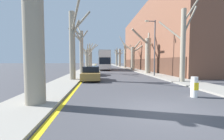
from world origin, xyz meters
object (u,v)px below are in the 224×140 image
Objects in this scene: street_tree_left_3 at (87,58)px; street_tree_right_5 at (117,57)px; street_tree_left_5 at (91,57)px; street_tree_right_4 at (120,57)px; street_tree_left_2 at (81,49)px; street_tree_right_0 at (183,43)px; lamp_post at (154,45)px; double_decker_bus at (104,59)px; parked_car_1 at (93,71)px; traffic_bollard at (194,87)px; street_tree_left_4 at (89,57)px; street_tree_right_3 at (125,55)px; street_tree_right_2 at (133,56)px; street_tree_left_1 at (73,43)px; street_tree_right_1 at (148,54)px; parked_car_0 at (91,74)px; street_tree_left_0 at (33,26)px.

street_tree_right_5 is (10.63, 29.44, 1.03)m from street_tree_left_3.
street_tree_left_5 reaches higher than street_tree_right_4.
street_tree_left_2 is 9.64m from street_tree_left_3.
lamp_post is at bearing 96.10° from street_tree_right_0.
street_tree_left_3 is 22.32m from street_tree_right_4.
street_tree_left_2 reaches higher than lamp_post.
double_decker_bus is at bearing -102.86° from street_tree_right_5.
parked_car_1 is 15.11m from traffic_bollard.
street_tree_right_5 reaches higher than lamp_post.
street_tree_right_5 is at bearing 89.00° from street_tree_right_4.
double_decker_bus reaches higher than traffic_bollard.
street_tree_left_4 is at bearing 116.43° from double_decker_bus.
street_tree_left_4 is 10.53m from street_tree_right_3.
parked_car_1 is (-8.58, -11.79, -2.46)m from street_tree_right_2.
street_tree_right_3 reaches higher than street_tree_left_1.
street_tree_right_1 is at bearing 81.51° from lamp_post.
street_tree_left_3 is 0.74× the size of street_tree_left_5.
parked_car_0 is at bearing 127.24° from traffic_bollard.
street_tree_right_4 is (10.64, 29.26, -0.59)m from street_tree_left_2.
street_tree_left_5 is at bearing 90.03° from street_tree_left_1.
street_tree_left_1 reaches higher than lamp_post.
street_tree_right_3 is at bearing 89.86° from street_tree_right_0.
street_tree_left_2 reaches higher than street_tree_right_0.
lamp_post is (9.86, -33.63, 0.53)m from street_tree_left_5.
street_tree_left_0 is at bearing -148.56° from street_tree_right_0.
street_tree_left_4 is at bearing -132.19° from street_tree_right_4.
street_tree_left_1 is 10.34m from lamp_post.
street_tree_left_0 reaches higher than parked_car_1.
street_tree_right_2 is at bearing 53.95° from parked_car_1.
street_tree_left_5 is 0.78× the size of double_decker_bus.
parked_car_1 is at bearing -104.51° from street_tree_right_4.
lamp_post is (-0.60, -14.42, 1.01)m from street_tree_right_2.
street_tree_right_4 is at bearing 90.17° from street_tree_right_2.
street_tree_left_0 is at bearing -90.25° from street_tree_left_3.
street_tree_left_2 is 5.43m from parked_car_1.
double_decker_bus is at bearing 67.32° from street_tree_left_2.
street_tree_left_4 is at bearing 89.02° from street_tree_left_2.
lamp_post is (10.10, -6.27, 0.06)m from street_tree_left_2.
street_tree_right_3 is 24.16m from parked_car_1.
lamp_post is at bearing -67.90° from street_tree_left_4.
street_tree_left_3 is 0.83× the size of street_tree_left_4.
parked_car_0 is (-2.08, -19.48, -1.79)m from double_decker_bus.
street_tree_left_5 is 0.83× the size of street_tree_right_3.
street_tree_left_0 is 38.65m from street_tree_right_3.
street_tree_left_3 is 0.80× the size of street_tree_right_0.
street_tree_left_5 is 30.93m from street_tree_right_1.
street_tree_left_0 is 0.97× the size of street_tree_right_0.
parked_car_0 is (1.94, -19.00, -2.08)m from street_tree_left_3.
street_tree_right_5 is at bearing 78.48° from parked_car_1.
traffic_bollard is (8.04, -27.03, -2.19)m from street_tree_left_3.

